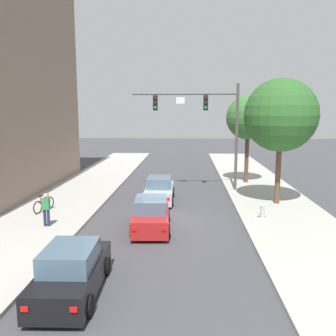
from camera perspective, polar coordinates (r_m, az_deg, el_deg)
ground_plane at (r=19.09m, az=-0.44°, el=-8.44°), size 120.00×120.00×0.00m
sidewalk_left at (r=20.51m, az=-19.04°, el=-7.48°), size 5.00×60.00×0.15m
sidewalk_right at (r=19.77m, az=18.91°, el=-8.09°), size 5.00×60.00×0.15m
traffic_signal_mast at (r=25.53m, az=6.14°, el=8.17°), size 7.48×0.38×7.50m
car_lead_silver at (r=22.99m, az=-1.37°, el=-3.57°), size 1.89×4.26×1.60m
car_following_red at (r=17.62m, az=-2.70°, el=-7.48°), size 2.02×4.33×1.60m
car_third_black at (r=12.07m, az=-15.08°, el=-15.73°), size 1.96×4.30×1.60m
pedestrian_sidewalk_left_walker at (r=18.52m, az=-18.86°, el=-6.06°), size 0.36×0.22×1.64m
bicycle_leaning at (r=21.39m, az=-19.19°, el=-5.53°), size 0.54×1.72×0.98m
fire_hydrant at (r=19.69m, az=14.80°, el=-6.66°), size 0.48×0.24×0.72m
street_tree_nearest at (r=22.42m, az=17.54°, el=7.99°), size 4.35×4.35×7.53m
street_tree_second at (r=28.78m, az=12.64°, el=7.78°), size 3.41×3.41×6.81m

